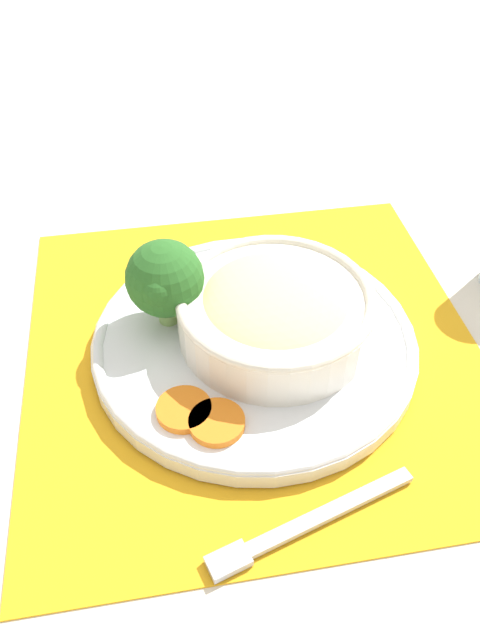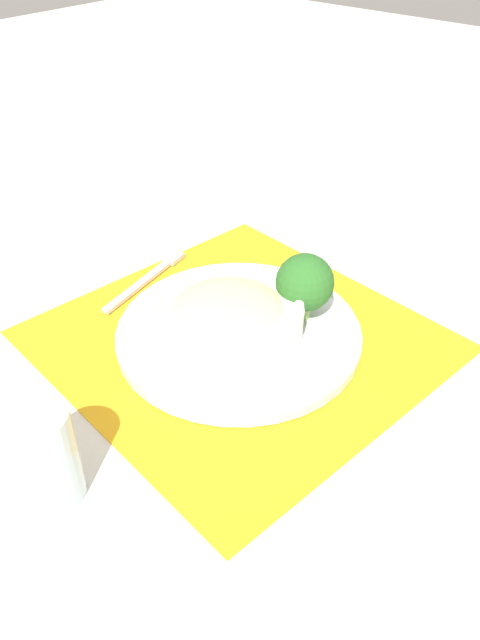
% 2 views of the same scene
% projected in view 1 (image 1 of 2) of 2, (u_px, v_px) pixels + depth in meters
% --- Properties ---
extents(ground_plane, '(4.00, 4.00, 0.00)m').
position_uv_depth(ground_plane, '(254.00, 350.00, 0.63)').
color(ground_plane, beige).
extents(placemat, '(0.51, 0.50, 0.00)m').
position_uv_depth(placemat, '(254.00, 349.00, 0.63)').
color(placemat, orange).
rests_on(placemat, ground_plane).
extents(plate, '(0.32, 0.32, 0.02)m').
position_uv_depth(plate, '(254.00, 340.00, 0.62)').
color(plate, silver).
rests_on(plate, placemat).
extents(bowl, '(0.19, 0.19, 0.06)m').
position_uv_depth(bowl, '(275.00, 310.00, 0.60)').
color(bowl, silver).
rests_on(bowl, plate).
extents(broccoli_floret, '(0.08, 0.08, 0.09)m').
position_uv_depth(broccoli_floret, '(165.00, 279.00, 0.60)').
color(broccoli_floret, '#84AD5B').
rests_on(broccoli_floret, plate).
extents(carrot_slice_near, '(0.05, 0.05, 0.01)m').
position_uv_depth(carrot_slice_near, '(184.00, 409.00, 0.55)').
color(carrot_slice_near, orange).
rests_on(carrot_slice_near, plate).
extents(carrot_slice_middle, '(0.05, 0.05, 0.01)m').
position_uv_depth(carrot_slice_middle, '(217.00, 422.00, 0.54)').
color(carrot_slice_middle, orange).
rests_on(carrot_slice_middle, plate).
extents(fork, '(0.05, 0.18, 0.01)m').
position_uv_depth(fork, '(294.00, 529.00, 0.48)').
color(fork, '#B7B7BC').
rests_on(fork, placemat).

